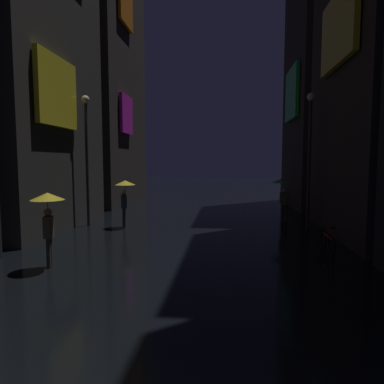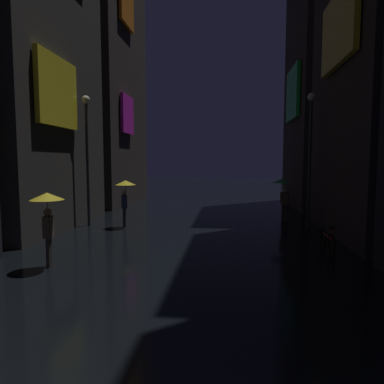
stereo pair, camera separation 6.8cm
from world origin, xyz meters
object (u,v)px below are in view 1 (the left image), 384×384
pedestrian_midstreet_centre_yellow (125,190)px  pedestrian_foreground_left_yellow (48,209)px  bicycle_parked_at_storefront (327,241)px  streetlamp_left_far (87,146)px  streetlamp_right_far (310,145)px  pedestrian_far_right_green (282,188)px

pedestrian_midstreet_centre_yellow → pedestrian_foreground_left_yellow: bearing=-93.1°
pedestrian_midstreet_centre_yellow → bicycle_parked_at_storefront: pedestrian_midstreet_centre_yellow is taller
pedestrian_midstreet_centre_yellow → streetlamp_left_far: bearing=173.6°
streetlamp_left_far → pedestrian_foreground_left_yellow: bearing=-76.7°
streetlamp_left_far → streetlamp_right_far: (10.00, 0.87, 0.05)m
bicycle_parked_at_storefront → streetlamp_right_far: size_ratio=0.30×
pedestrian_foreground_left_yellow → streetlamp_left_far: bearing=103.3°
pedestrian_midstreet_centre_yellow → streetlamp_left_far: (-1.79, 0.20, 1.99)m
pedestrian_far_right_green → streetlamp_left_far: 9.44m
pedestrian_foreground_left_yellow → bicycle_parked_at_storefront: (8.14, 2.52, -1.28)m
bicycle_parked_at_storefront → streetlamp_left_far: size_ratio=0.31×
pedestrian_midstreet_centre_yellow → streetlamp_right_far: bearing=7.5°
streetlamp_left_far → streetlamp_right_far: bearing=5.0°
pedestrian_far_right_green → pedestrian_foreground_left_yellow: bearing=-132.6°
bicycle_parked_at_storefront → streetlamp_left_far: streetlamp_left_far is taller
pedestrian_foreground_left_yellow → streetlamp_left_far: streetlamp_left_far is taller
bicycle_parked_at_storefront → streetlamp_left_far: (-9.60, 3.68, 3.27)m
streetlamp_right_far → pedestrian_foreground_left_yellow: bearing=-140.3°
pedestrian_foreground_left_yellow → streetlamp_left_far: size_ratio=0.36×
pedestrian_far_right_green → bicycle_parked_at_storefront: (0.59, -5.68, -1.28)m
pedestrian_midstreet_centre_yellow → pedestrian_far_right_green: 7.54m
pedestrian_midstreet_centre_yellow → pedestrian_foreground_left_yellow: (-0.33, -6.00, 0.00)m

